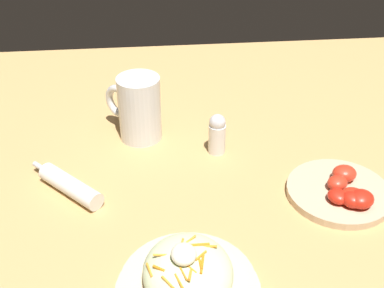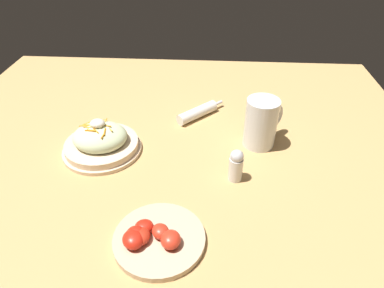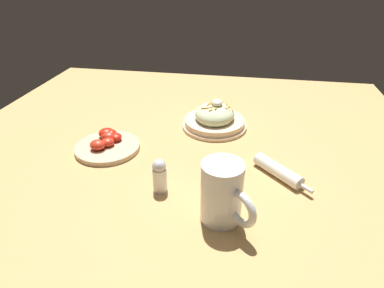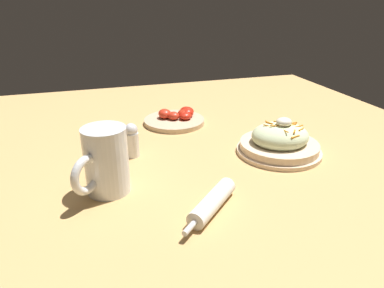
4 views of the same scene
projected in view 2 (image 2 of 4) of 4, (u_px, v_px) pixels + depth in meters
ground_plane at (168, 171)px, 0.86m from camera, size 1.43×1.43×0.00m
salad_plate at (101, 142)px, 0.91m from camera, size 0.21×0.21×0.10m
beer_mug at (261, 124)px, 0.92m from camera, size 0.12×0.12×0.14m
napkin_roll at (198, 112)px, 1.06m from camera, size 0.14×0.14×0.03m
tomato_plate at (155, 238)px, 0.68m from camera, size 0.19×0.19×0.04m
salt_shaker at (236, 165)px, 0.81m from camera, size 0.03×0.03×0.09m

